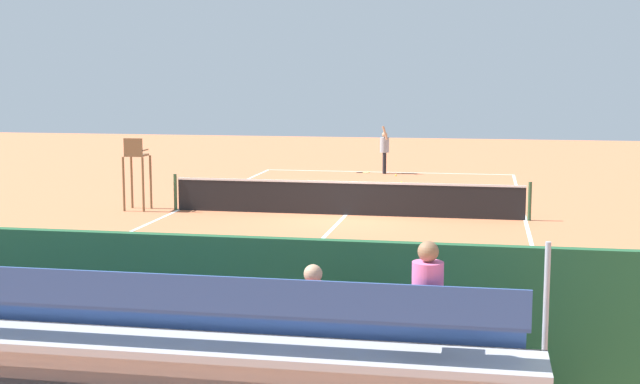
{
  "coord_description": "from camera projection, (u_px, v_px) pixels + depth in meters",
  "views": [
    {
      "loc": [
        -3.84,
        24.47,
        4.04
      ],
      "look_at": [
        0.0,
        4.0,
        1.2
      ],
      "focal_mm": 49.37,
      "sensor_mm": 36.0,
      "label": 1
    }
  ],
  "objects": [
    {
      "name": "tennis_ball_near",
      "position": [
        401.0,
        182.0,
        32.24
      ],
      "size": [
        0.07,
        0.07,
        0.07
      ],
      "primitive_type": "sphere",
      "color": "#CCDB33",
      "rests_on": "ground"
    },
    {
      "name": "ground_plane",
      "position": [
        346.0,
        215.0,
        25.08
      ],
      "size": [
        60.0,
        60.0,
        0.0
      ],
      "primitive_type": "plane",
      "color": "#CC7047"
    },
    {
      "name": "umpire_chair",
      "position": [
        136.0,
        166.0,
        25.78
      ],
      "size": [
        0.67,
        0.67,
        2.14
      ],
      "color": "brown",
      "rests_on": "ground"
    },
    {
      "name": "bleacher_stand",
      "position": [
        148.0,
        350.0,
        9.97
      ],
      "size": [
        9.06,
        2.4,
        2.48
      ],
      "color": "#B2B2B7",
      "rests_on": "ground"
    },
    {
      "name": "tennis_player",
      "position": [
        385.0,
        148.0,
        35.23
      ],
      "size": [
        0.42,
        0.55,
        1.93
      ],
      "color": "black",
      "rests_on": "ground"
    },
    {
      "name": "equipment_bag",
      "position": [
        252.0,
        361.0,
        11.85
      ],
      "size": [
        0.9,
        0.36,
        0.36
      ],
      "primitive_type": "cube",
      "color": "black",
      "rests_on": "ground"
    },
    {
      "name": "tennis_ball_far",
      "position": [
        396.0,
        175.0,
        34.49
      ],
      "size": [
        0.07,
        0.07,
        0.07
      ],
      "primitive_type": "sphere",
      "color": "#CCDB33",
      "rests_on": "ground"
    },
    {
      "name": "courtside_bench",
      "position": [
        390.0,
        339.0,
        11.59
      ],
      "size": [
        1.8,
        0.4,
        0.93
      ],
      "color": "#9E754C",
      "rests_on": "ground"
    },
    {
      "name": "tennis_racket",
      "position": [
        366.0,
        172.0,
        35.63
      ],
      "size": [
        0.58,
        0.41,
        0.03
      ],
      "color": "black",
      "rests_on": "ground"
    },
    {
      "name": "tennis_net",
      "position": [
        346.0,
        198.0,
        25.01
      ],
      "size": [
        10.3,
        0.1,
        1.07
      ],
      "color": "black",
      "rests_on": "ground"
    },
    {
      "name": "backdrop_wall",
      "position": [
        177.0,
        311.0,
        11.31
      ],
      "size": [
        18.0,
        0.16,
        2.0
      ],
      "primitive_type": "cube",
      "color": "#235633",
      "rests_on": "ground"
    },
    {
      "name": "court_line_markings",
      "position": [
        346.0,
        215.0,
        25.11
      ],
      "size": [
        10.1,
        22.2,
        0.01
      ],
      "color": "white",
      "rests_on": "ground"
    }
  ]
}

